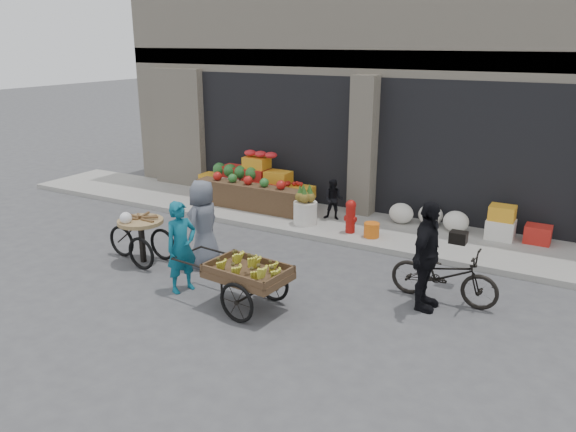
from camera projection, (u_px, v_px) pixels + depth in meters
The scene contains 15 objects.
ground at pixel (243, 298), 9.13m from camera, with size 80.00×80.00×0.00m, color #424244.
sidewalk at pixel (345, 225), 12.51m from camera, with size 18.00×2.20×0.12m, color gray.
building at pixel (410, 65), 14.78m from camera, with size 14.00×6.45×7.00m.
fruit_display at pixel (258, 183), 13.73m from camera, with size 3.10×1.12×1.24m.
pineapple_bin at pixel (305, 213), 12.36m from camera, with size 0.52×0.52×0.50m, color silver.
fire_hydrant at pixel (351, 215), 11.76m from camera, with size 0.22×0.22×0.71m.
orange_bucket at pixel (372, 230), 11.55m from camera, with size 0.32×0.32×0.30m, color orange.
right_bay_goods at pixel (473, 221), 11.68m from camera, with size 3.35×0.60×0.70m.
seated_person at pixel (334, 199), 12.60m from camera, with size 0.45×0.35×0.93m, color black.
banana_cart at pixel (245, 270), 8.61m from camera, with size 2.20×1.06×0.89m.
vendor_woman at pixel (181, 247), 9.19m from camera, with size 0.56×0.37×1.54m, color #0F5C74.
tricycle_cart at pixel (141, 233), 10.45m from camera, with size 1.43×0.87×0.95m.
vendor_grey at pixel (203, 224), 10.18m from camera, with size 0.80×0.52×1.64m, color slate.
bicycle at pixel (444, 275), 8.90m from camera, with size 0.60×1.72×0.90m, color black.
cyclist at pixel (426, 256), 8.54m from camera, with size 1.02×0.42×1.74m, color black.
Camera 1 is at (4.73, -6.86, 4.02)m, focal length 35.00 mm.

